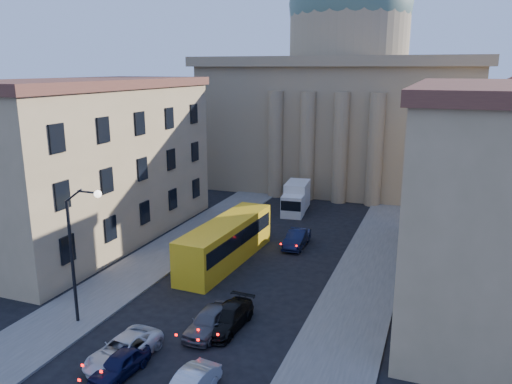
% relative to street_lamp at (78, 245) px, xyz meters
% --- Properties ---
extents(sidewalk_left, '(5.00, 60.00, 0.15)m').
position_rel_street_lamp_xyz_m(sidewalk_left, '(-1.53, 10.00, -5.21)').
color(sidewalk_left, '#57554F').
rests_on(sidewalk_left, ground).
extents(sidewalk_right, '(5.00, 60.00, 0.15)m').
position_rel_street_lamp_xyz_m(sidewalk_right, '(15.47, 10.00, -5.21)').
color(sidewalk_right, '#57554F').
rests_on(sidewalk_right, ground).
extents(church, '(68.02, 28.76, 36.60)m').
position_rel_street_lamp_xyz_m(church, '(6.97, 47.47, 6.59)').
color(church, '#8B7555').
rests_on(church, ground).
extents(building_left, '(11.60, 26.60, 14.70)m').
position_rel_street_lamp_xyz_m(building_left, '(-10.03, 14.00, 2.14)').
color(building_left, tan).
rests_on(building_left, ground).
extents(building_right, '(11.60, 26.60, 14.70)m').
position_rel_street_lamp_xyz_m(building_right, '(23.97, 14.00, 2.14)').
color(building_right, tan).
rests_on(building_right, ground).
extents(street_lamp, '(2.62, 0.44, 8.83)m').
position_rel_street_lamp_xyz_m(street_lamp, '(0.00, 0.00, 0.00)').
color(street_lamp, black).
rests_on(street_lamp, ground).
extents(car_left_near, '(1.87, 3.88, 1.28)m').
position_rel_street_lamp_xyz_m(car_left_near, '(5.33, -3.74, -4.65)').
color(car_left_near, black).
rests_on(car_left_near, ground).
extents(car_left_mid, '(2.67, 5.04, 1.35)m').
position_rel_street_lamp_xyz_m(car_left_mid, '(4.73, -2.60, -4.61)').
color(car_left_mid, silver).
rests_on(car_left_mid, ground).
extents(car_right_mid, '(2.22, 4.90, 1.39)m').
position_rel_street_lamp_xyz_m(car_right_mid, '(8.60, 2.70, -4.59)').
color(car_right_mid, black).
rests_on(car_right_mid, ground).
extents(car_right_far, '(1.92, 4.50, 1.52)m').
position_rel_street_lamp_xyz_m(car_right_far, '(7.77, 1.86, -4.53)').
color(car_right_far, '#45454A').
rests_on(car_right_far, ground).
extents(car_right_distant, '(1.67, 4.59, 1.50)m').
position_rel_street_lamp_xyz_m(car_right_distant, '(8.57, 18.18, -4.53)').
color(car_right_distant, black).
rests_on(car_right_distant, ground).
extents(city_bus, '(3.47, 12.48, 3.48)m').
position_rel_street_lamp_xyz_m(city_bus, '(4.13, 12.62, -3.42)').
color(city_bus, yellow).
rests_on(city_bus, ground).
extents(box_truck, '(2.89, 6.09, 3.23)m').
position_rel_street_lamp_xyz_m(box_truck, '(5.37, 28.92, -3.75)').
color(box_truck, silver).
rests_on(box_truck, ground).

